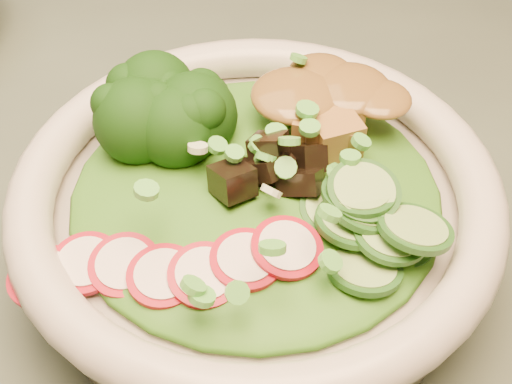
{
  "coord_description": "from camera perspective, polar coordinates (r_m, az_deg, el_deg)",
  "views": [
    {
      "loc": [
        0.1,
        -0.3,
        1.13
      ],
      "look_at": [
        0.11,
        0.01,
        0.82
      ],
      "focal_mm": 50.0,
      "sensor_mm": 36.0,
      "label": 1
    }
  ],
  "objects": [
    {
      "name": "scallion_garnish",
      "position": [
        0.42,
        0.0,
        2.74
      ],
      "size": [
        0.22,
        0.22,
        0.03
      ],
      "primitive_type": null,
      "color": "#56B640",
      "rests_on": "salad_bowl"
    },
    {
      "name": "cucumber_slices",
      "position": [
        0.41,
        8.54,
        -2.8
      ],
      "size": [
        0.08,
        0.08,
        0.04
      ],
      "primitive_type": null,
      "rotation": [
        0.0,
        0.0,
        -0.01
      ],
      "color": "#93CD72",
      "rests_on": "salad_bowl"
    },
    {
      "name": "lettuce_bed",
      "position": [
        0.44,
        0.0,
        0.09
      ],
      "size": [
        0.23,
        0.23,
        0.03
      ],
      "primitive_type": "ellipsoid",
      "color": "#236815",
      "rests_on": "salad_bowl"
    },
    {
      "name": "mushroom_heap",
      "position": [
        0.44,
        1.01,
        2.68
      ],
      "size": [
        0.08,
        0.08,
        0.05
      ],
      "primitive_type": null,
      "rotation": [
        0.0,
        0.0,
        -0.01
      ],
      "color": "black",
      "rests_on": "salad_bowl"
    },
    {
      "name": "tofu_cubes",
      "position": [
        0.48,
        5.04,
        6.34
      ],
      "size": [
        0.1,
        0.07,
        0.04
      ],
      "primitive_type": null,
      "rotation": [
        0.0,
        0.0,
        -0.01
      ],
      "color": "#945C31",
      "rests_on": "salad_bowl"
    },
    {
      "name": "salad_bowl",
      "position": [
        0.46,
        0.0,
        -1.87
      ],
      "size": [
        0.31,
        0.31,
        0.08
      ],
      "rotation": [
        0.0,
        0.0,
        -0.01
      ],
      "color": "beige",
      "rests_on": "dining_table"
    },
    {
      "name": "dining_table",
      "position": [
        0.59,
        -10.94,
        -12.77
      ],
      "size": [
        1.2,
        0.8,
        0.75
      ],
      "color": "black",
      "rests_on": "ground"
    },
    {
      "name": "radish_slices",
      "position": [
        0.4,
        -5.72,
        -6.04
      ],
      "size": [
        0.13,
        0.05,
        0.02
      ],
      "primitive_type": null,
      "rotation": [
        0.0,
        0.0,
        -0.01
      ],
      "color": "maroon",
      "rests_on": "salad_bowl"
    },
    {
      "name": "peanut_sauce",
      "position": [
        0.47,
        5.15,
        7.73
      ],
      "size": [
        0.08,
        0.06,
        0.02
      ],
      "primitive_type": "ellipsoid",
      "color": "brown",
      "rests_on": "tofu_cubes"
    },
    {
      "name": "broccoli_florets",
      "position": [
        0.46,
        -7.55,
        5.09
      ],
      "size": [
        0.09,
        0.08,
        0.05
      ],
      "primitive_type": null,
      "rotation": [
        0.0,
        0.0,
        -0.01
      ],
      "color": "black",
      "rests_on": "salad_bowl"
    }
  ]
}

